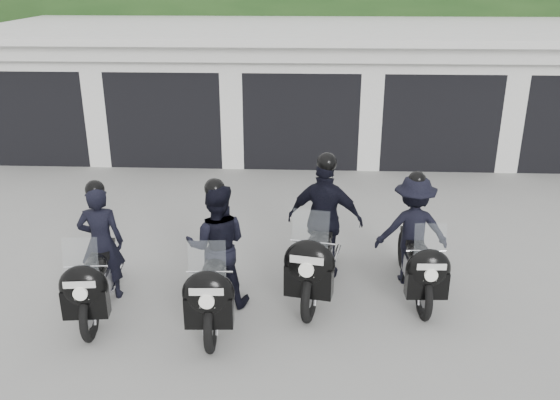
{
  "coord_description": "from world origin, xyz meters",
  "views": [
    {
      "loc": [
        0.14,
        -7.53,
        4.3
      ],
      "look_at": [
        -0.25,
        0.79,
        1.05
      ],
      "focal_mm": 38.0,
      "sensor_mm": 36.0,
      "label": 1
    }
  ],
  "objects_px": {
    "police_bike_c": "(323,231)",
    "police_bike_d": "(414,239)",
    "police_bike_b": "(216,257)",
    "police_bike_a": "(98,260)"
  },
  "relations": [
    {
      "from": "police_bike_b",
      "to": "police_bike_c",
      "type": "xyz_separation_m",
      "value": [
        1.41,
        0.78,
        0.06
      ]
    },
    {
      "from": "police_bike_b",
      "to": "police_bike_d",
      "type": "xyz_separation_m",
      "value": [
        2.71,
        0.79,
        -0.04
      ]
    },
    {
      "from": "police_bike_c",
      "to": "police_bike_b",
      "type": "bearing_deg",
      "value": -140.01
    },
    {
      "from": "police_bike_d",
      "to": "police_bike_c",
      "type": "bearing_deg",
      "value": 178.28
    },
    {
      "from": "police_bike_b",
      "to": "police_bike_d",
      "type": "height_order",
      "value": "police_bike_b"
    },
    {
      "from": "police_bike_b",
      "to": "police_bike_d",
      "type": "bearing_deg",
      "value": 13.45
    },
    {
      "from": "police_bike_c",
      "to": "police_bike_d",
      "type": "bearing_deg",
      "value": 11.74
    },
    {
      "from": "police_bike_a",
      "to": "police_bike_c",
      "type": "distance_m",
      "value": 3.09
    },
    {
      "from": "police_bike_a",
      "to": "police_bike_b",
      "type": "distance_m",
      "value": 1.58
    },
    {
      "from": "police_bike_c",
      "to": "police_bike_d",
      "type": "distance_m",
      "value": 1.31
    }
  ]
}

